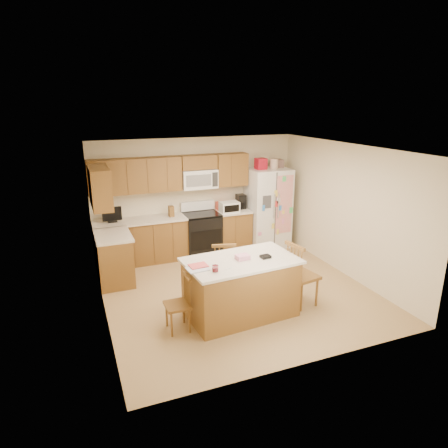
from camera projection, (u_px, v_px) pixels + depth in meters
name	position (u px, v px, depth m)	size (l,w,h in m)	color
ground	(236.00, 290.00, 7.12)	(4.50, 4.50, 0.00)	#A68353
room_shell	(237.00, 212.00, 6.70)	(4.60, 4.60, 2.52)	beige
cabinetry	(157.00, 220.00, 8.10)	(3.36, 1.56, 2.15)	brown
stove	(201.00, 233.00, 8.71)	(0.76, 0.65, 1.13)	black
refrigerator	(268.00, 207.00, 9.07)	(0.90, 0.79, 2.04)	white
island	(241.00, 287.00, 6.18)	(1.78, 1.12, 1.02)	brown
windsor_chair_left	(179.00, 304.00, 5.79)	(0.35, 0.37, 0.86)	brown
windsor_chair_back	(223.00, 270.00, 6.83)	(0.51, 0.50, 0.98)	brown
windsor_chair_right	(301.00, 276.00, 6.49)	(0.52, 0.54, 1.09)	brown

